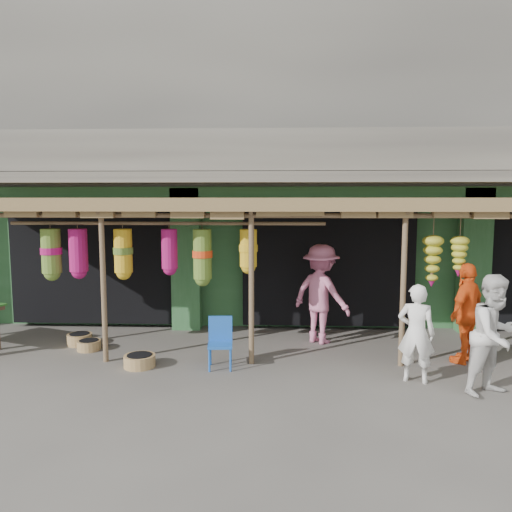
{
  "coord_description": "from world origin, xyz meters",
  "views": [
    {
      "loc": [
        -1.07,
        -8.37,
        2.76
      ],
      "look_at": [
        -1.47,
        1.0,
        1.7
      ],
      "focal_mm": 35.0,
      "sensor_mm": 36.0,
      "label": 1
    }
  ],
  "objects_px": {
    "blue_chair": "(220,339)",
    "person_front": "(416,333)",
    "person_shopper": "(321,294)",
    "person_vendor": "(467,313)",
    "person_right": "(495,335)"
  },
  "relations": [
    {
      "from": "blue_chair",
      "to": "person_front",
      "type": "xyz_separation_m",
      "value": [
        3.04,
        -0.54,
        0.29
      ]
    },
    {
      "from": "person_front",
      "to": "person_shopper",
      "type": "bearing_deg",
      "value": -39.14
    },
    {
      "from": "person_vendor",
      "to": "person_shopper",
      "type": "xyz_separation_m",
      "value": [
        -2.36,
        1.11,
        0.1
      ]
    },
    {
      "from": "person_vendor",
      "to": "person_shopper",
      "type": "bearing_deg",
      "value": -69.84
    },
    {
      "from": "person_front",
      "to": "person_shopper",
      "type": "height_order",
      "value": "person_shopper"
    },
    {
      "from": "person_front",
      "to": "person_vendor",
      "type": "xyz_separation_m",
      "value": [
        1.1,
        0.95,
        0.1
      ]
    },
    {
      "from": "person_front",
      "to": "person_vendor",
      "type": "distance_m",
      "value": 1.46
    },
    {
      "from": "person_right",
      "to": "person_shopper",
      "type": "relative_size",
      "value": 0.9
    },
    {
      "from": "person_front",
      "to": "person_right",
      "type": "xyz_separation_m",
      "value": [
        0.97,
        -0.46,
        0.11
      ]
    },
    {
      "from": "person_vendor",
      "to": "person_right",
      "type": "bearing_deg",
      "value": 39.91
    },
    {
      "from": "blue_chair",
      "to": "person_shopper",
      "type": "distance_m",
      "value": 2.39
    },
    {
      "from": "blue_chair",
      "to": "person_front",
      "type": "height_order",
      "value": "person_front"
    },
    {
      "from": "blue_chair",
      "to": "person_right",
      "type": "distance_m",
      "value": 4.15
    },
    {
      "from": "blue_chair",
      "to": "person_front",
      "type": "bearing_deg",
      "value": -14.93
    },
    {
      "from": "blue_chair",
      "to": "person_right",
      "type": "bearing_deg",
      "value": -18.89
    }
  ]
}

